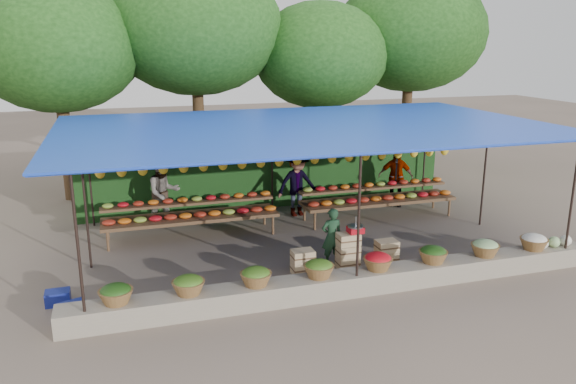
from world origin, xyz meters
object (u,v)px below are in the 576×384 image
object	(u,v)px
crate_counter	(347,254)
weighing_scale	(355,229)
vendor_seated	(332,237)
blue_crate_front	(73,311)
blue_crate_back	(58,298)

from	to	relation	value
crate_counter	weighing_scale	size ratio (longest dim) A/B	6.68
crate_counter	vendor_seated	distance (m)	0.48
blue_crate_front	crate_counter	bearing A→B (deg)	-11.18
blue_crate_back	crate_counter	bearing A→B (deg)	-0.75
weighing_scale	blue_crate_back	size ratio (longest dim) A/B	0.82
vendor_seated	blue_crate_back	bearing A→B (deg)	2.16
crate_counter	weighing_scale	xyz separation A→B (m)	(0.18, -0.00, 0.54)
vendor_seated	blue_crate_front	world-z (taller)	vendor_seated
blue_crate_front	blue_crate_back	bearing A→B (deg)	96.69
weighing_scale	blue_crate_front	xyz separation A→B (m)	(-5.56, -0.63, -0.72)
vendor_seated	blue_crate_front	bearing A→B (deg)	9.35
crate_counter	blue_crate_front	size ratio (longest dim) A/B	5.09
blue_crate_front	blue_crate_back	world-z (taller)	blue_crate_front
crate_counter	blue_crate_front	xyz separation A→B (m)	(-5.38, -0.63, -0.17)
vendor_seated	blue_crate_back	xyz separation A→B (m)	(-5.43, -0.26, -0.50)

